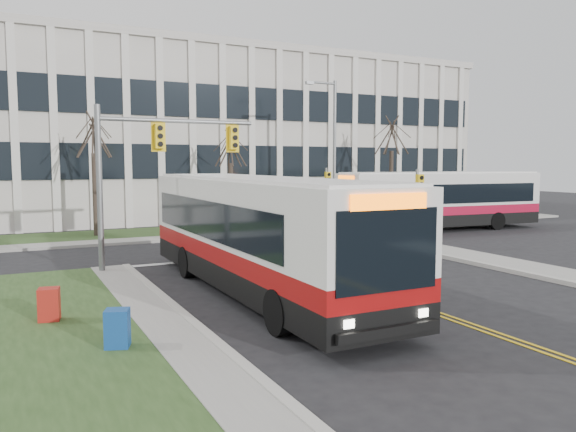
# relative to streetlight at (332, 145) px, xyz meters

# --- Properties ---
(ground) EXTENTS (120.00, 120.00, 0.00)m
(ground) POSITION_rel_streetlight_xyz_m (-8.03, -16.20, -5.19)
(ground) COLOR black
(ground) RESTS_ON ground
(grass_verge) EXTENTS (5.00, 26.00, 0.12)m
(grass_verge) POSITION_rel_streetlight_xyz_m (-18.03, -21.20, -5.13)
(grass_verge) COLOR #2A431D
(grass_verge) RESTS_ON ground
(sidewalk_west) EXTENTS (1.20, 26.00, 0.14)m
(sidewalk_west) POSITION_rel_streetlight_xyz_m (-15.03, -21.20, -5.12)
(sidewalk_west) COLOR #9E9B93
(sidewalk_west) RESTS_ON ground
(sidewalk_cross) EXTENTS (44.00, 1.60, 0.14)m
(sidewalk_cross) POSITION_rel_streetlight_xyz_m (-3.03, -1.00, -5.12)
(sidewalk_cross) COLOR #9E9B93
(sidewalk_cross) RESTS_ON ground
(building_lawn) EXTENTS (44.00, 5.00, 0.12)m
(building_lawn) POSITION_rel_streetlight_xyz_m (-3.03, 1.80, -5.13)
(building_lawn) COLOR #2A431D
(building_lawn) RESTS_ON ground
(office_building) EXTENTS (40.00, 16.00, 12.00)m
(office_building) POSITION_rel_streetlight_xyz_m (-3.03, 13.80, 0.81)
(office_building) COLOR beige
(office_building) RESTS_ON ground
(mast_arm_signal) EXTENTS (6.11, 0.38, 6.20)m
(mast_arm_signal) POSITION_rel_streetlight_xyz_m (-13.65, -9.04, -0.94)
(mast_arm_signal) COLOR slate
(mast_arm_signal) RESTS_ON ground
(signal_pole_near) EXTENTS (0.34, 0.39, 3.80)m
(signal_pole_near) POSITION_rel_streetlight_xyz_m (-0.83, -9.30, -2.69)
(signal_pole_near) COLOR slate
(signal_pole_near) RESTS_ON ground
(signal_pole_far) EXTENTS (0.34, 0.39, 3.80)m
(signal_pole_far) POSITION_rel_streetlight_xyz_m (-0.83, -0.80, -2.69)
(signal_pole_far) COLOR slate
(signal_pole_far) RESTS_ON ground
(streetlight) EXTENTS (2.15, 0.25, 9.20)m
(streetlight) POSITION_rel_streetlight_xyz_m (0.00, 0.00, 0.00)
(streetlight) COLOR slate
(streetlight) RESTS_ON ground
(directory_sign) EXTENTS (1.50, 0.12, 2.00)m
(directory_sign) POSITION_rel_streetlight_xyz_m (-5.53, 1.30, -4.02)
(directory_sign) COLOR slate
(directory_sign) RESTS_ON ground
(tree_left) EXTENTS (1.80, 1.80, 7.70)m
(tree_left) POSITION_rel_streetlight_xyz_m (-14.03, 1.80, 0.32)
(tree_left) COLOR #42352B
(tree_left) RESTS_ON ground
(tree_mid) EXTENTS (1.80, 1.80, 6.82)m
(tree_mid) POSITION_rel_streetlight_xyz_m (-6.03, 2.00, -0.31)
(tree_mid) COLOR #42352B
(tree_mid) RESTS_ON ground
(tree_right) EXTENTS (1.80, 1.80, 8.25)m
(tree_right) POSITION_rel_streetlight_xyz_m (5.97, 1.80, 0.71)
(tree_right) COLOR #42352B
(tree_right) RESTS_ON ground
(bus_main) EXTENTS (2.92, 13.41, 3.57)m
(bus_main) POSITION_rel_streetlight_xyz_m (-11.39, -14.37, -3.41)
(bus_main) COLOR silver
(bus_main) RESTS_ON ground
(bus_cross) EXTENTS (13.23, 3.84, 3.48)m
(bus_cross) POSITION_rel_streetlight_xyz_m (5.38, -3.95, -3.45)
(bus_cross) COLOR silver
(bus_cross) RESTS_ON ground
(newspaper_box_blue) EXTENTS (0.62, 0.59, 0.95)m
(newspaper_box_blue) POSITION_rel_streetlight_xyz_m (-16.36, -18.14, -4.72)
(newspaper_box_blue) COLOR navy
(newspaper_box_blue) RESTS_ON ground
(newspaper_box_red) EXTENTS (0.58, 0.54, 0.95)m
(newspaper_box_red) POSITION_rel_streetlight_xyz_m (-17.53, -15.24, -4.72)
(newspaper_box_red) COLOR #A31D15
(newspaper_box_red) RESTS_ON ground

